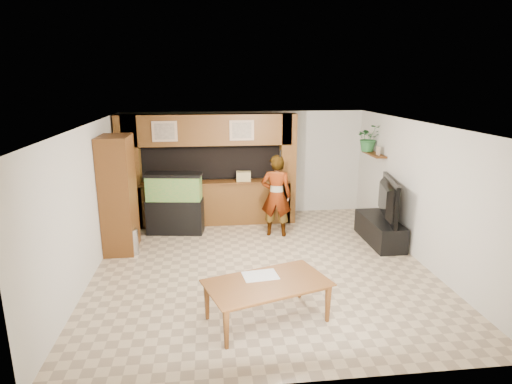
{
  "coord_description": "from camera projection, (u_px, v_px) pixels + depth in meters",
  "views": [
    {
      "loc": [
        -0.95,
        -7.32,
        3.34
      ],
      "look_at": [
        -0.02,
        0.6,
        1.25
      ],
      "focal_mm": 30.0,
      "sensor_mm": 36.0,
      "label": 1
    }
  ],
  "objects": [
    {
      "name": "potted_plant",
      "position": [
        369.0,
        138.0,
        9.95
      ],
      "size": [
        0.59,
        0.52,
        0.63
      ],
      "primitive_type": "imported",
      "rotation": [
        0.0,
        0.0,
        0.04
      ],
      "color": "#2A6933",
      "rests_on": "wall_shelf"
    },
    {
      "name": "wall_clock",
      "position": [
        100.0,
        158.0,
        8.13
      ],
      "size": [
        0.05,
        0.25,
        0.25
      ],
      "color": "black",
      "rests_on": "wall_left"
    },
    {
      "name": "floor",
      "position": [
        261.0,
        264.0,
        7.99
      ],
      "size": [
        6.5,
        6.5,
        0.0
      ],
      "primitive_type": "plane",
      "color": "tan",
      "rests_on": "ground"
    },
    {
      "name": "counter_box",
      "position": [
        244.0,
        176.0,
        10.04
      ],
      "size": [
        0.35,
        0.25,
        0.22
      ],
      "primitive_type": "cube",
      "rotation": [
        0.0,
        0.0,
        -0.07
      ],
      "color": "tan",
      "rests_on": "partition"
    },
    {
      "name": "wall_shelf",
      "position": [
        374.0,
        154.0,
        9.75
      ],
      "size": [
        0.25,
        0.9,
        0.04
      ],
      "primitive_type": "cube",
      "color": "brown",
      "rests_on": "wall_right"
    },
    {
      "name": "dining_table",
      "position": [
        268.0,
        302.0,
        6.03
      ],
      "size": [
        1.91,
        1.43,
        0.6
      ],
      "primitive_type": "imported",
      "rotation": [
        0.0,
        0.0,
        0.31
      ],
      "color": "brown",
      "rests_on": "floor"
    },
    {
      "name": "wall_right",
      "position": [
        420.0,
        193.0,
        8.0
      ],
      "size": [
        0.0,
        6.5,
        6.5
      ],
      "primitive_type": "plane",
      "rotation": [
        1.57,
        0.0,
        -1.57
      ],
      "color": "beige",
      "rests_on": "floor"
    },
    {
      "name": "partition",
      "position": [
        207.0,
        169.0,
        10.08
      ],
      "size": [
        4.2,
        0.99,
        2.6
      ],
      "color": "brown",
      "rests_on": "floor"
    },
    {
      "name": "tv_stand",
      "position": [
        380.0,
        230.0,
        9.05
      ],
      "size": [
        0.56,
        1.54,
        0.51
      ],
      "primitive_type": "cube",
      "color": "black",
      "rests_on": "floor"
    },
    {
      "name": "pantry_cabinet",
      "position": [
        119.0,
        194.0,
        8.43
      ],
      "size": [
        0.58,
        0.95,
        2.31
      ],
      "primitive_type": "cube",
      "color": "brown",
      "rests_on": "floor"
    },
    {
      "name": "microphone",
      "position": [
        280.0,
        154.0,
        8.9
      ],
      "size": [
        0.04,
        0.1,
        0.16
      ],
      "primitive_type": "cylinder",
      "rotation": [
        0.44,
        0.0,
        0.0
      ],
      "color": "black",
      "rests_on": "person"
    },
    {
      "name": "wall_left",
      "position": [
        88.0,
        203.0,
        7.32
      ],
      "size": [
        0.0,
        6.5,
        6.5
      ],
      "primitive_type": "plane",
      "rotation": [
        1.57,
        0.0,
        1.57
      ],
      "color": "beige",
      "rests_on": "floor"
    },
    {
      "name": "person",
      "position": [
        276.0,
        196.0,
        9.29
      ],
      "size": [
        0.74,
        0.58,
        1.81
      ],
      "primitive_type": "imported",
      "rotation": [
        0.0,
        0.0,
        2.9
      ],
      "color": "#997754",
      "rests_on": "floor"
    },
    {
      "name": "television",
      "position": [
        382.0,
        199.0,
        8.88
      ],
      "size": [
        0.54,
        1.51,
        0.87
      ],
      "primitive_type": "imported",
      "rotation": [
        0.0,
        0.0,
        1.34
      ],
      "color": "black",
      "rests_on": "tv_stand"
    },
    {
      "name": "photo_frame",
      "position": [
        378.0,
        151.0,
        9.52
      ],
      "size": [
        0.04,
        0.14,
        0.19
      ],
      "primitive_type": "cube",
      "rotation": [
        0.0,
        0.0,
        0.05
      ],
      "color": "tan",
      "rests_on": "wall_shelf"
    },
    {
      "name": "wall_back",
      "position": [
        245.0,
        164.0,
        10.78
      ],
      "size": [
        6.0,
        0.0,
        6.0
      ],
      "primitive_type": "plane",
      "rotation": [
        1.57,
        0.0,
        0.0
      ],
      "color": "beige",
      "rests_on": "floor"
    },
    {
      "name": "ceiling",
      "position": [
        261.0,
        125.0,
        7.33
      ],
      "size": [
        6.5,
        6.5,
        0.0
      ],
      "primitive_type": "plane",
      "color": "white",
      "rests_on": "wall_back"
    },
    {
      "name": "trash_can",
      "position": [
        131.0,
        242.0,
        8.41
      ],
      "size": [
        0.28,
        0.28,
        0.52
      ],
      "primitive_type": "cylinder",
      "color": "#B2B2B7",
      "rests_on": "floor"
    },
    {
      "name": "newspaper_a",
      "position": [
        260.0,
        275.0,
        6.18
      ],
      "size": [
        0.54,
        0.42,
        0.01
      ],
      "primitive_type": "cube",
      "rotation": [
        0.0,
        0.0,
        0.13
      ],
      "color": "silver",
      "rests_on": "dining_table"
    },
    {
      "name": "aquarium",
      "position": [
        175.0,
        204.0,
        9.5
      ],
      "size": [
        1.23,
        0.46,
        1.37
      ],
      "rotation": [
        0.0,
        0.0,
        -0.13
      ],
      "color": "black",
      "rests_on": "floor"
    }
  ]
}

